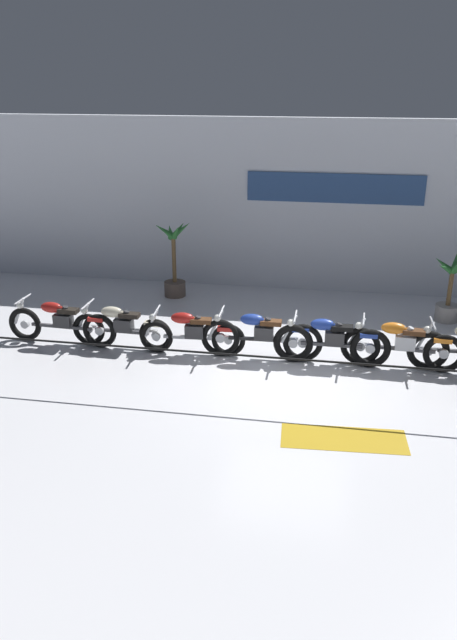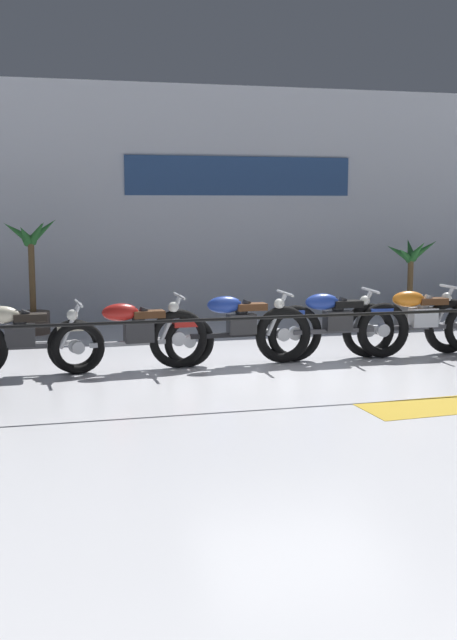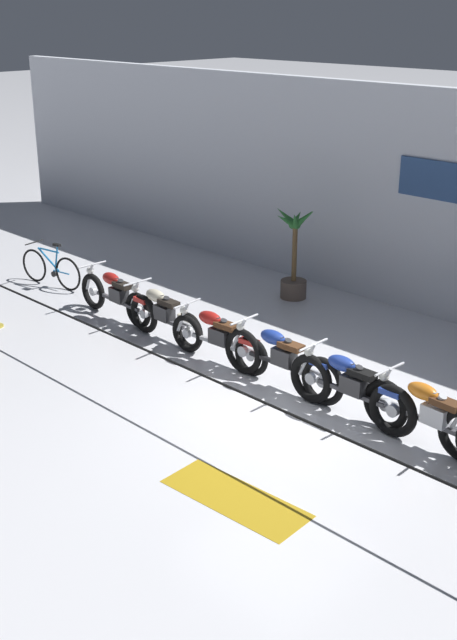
{
  "view_description": "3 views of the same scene",
  "coord_description": "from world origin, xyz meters",
  "px_view_note": "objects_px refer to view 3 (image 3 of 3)",
  "views": [
    {
      "loc": [
        0.67,
        -10.25,
        5.16
      ],
      "look_at": [
        -1.2,
        0.44,
        0.85
      ],
      "focal_mm": 35.0,
      "sensor_mm": 36.0,
      "label": 1
    },
    {
      "loc": [
        -3.28,
        -9.31,
        2.1
      ],
      "look_at": [
        -0.59,
        1.22,
        0.52
      ],
      "focal_mm": 45.0,
      "sensor_mm": 36.0,
      "label": 2
    },
    {
      "loc": [
        6.71,
        -7.81,
        5.53
      ],
      "look_at": [
        -1.49,
        0.42,
        0.96
      ],
      "focal_mm": 45.0,
      "sensor_mm": 36.0,
      "label": 3
    }
  ],
  "objects_px": {
    "motorcycle_orange_5": "(432,418)",
    "stanchion_far_left": "(155,362)",
    "potted_palm_right_of_row": "(294,259)",
    "motorcycle_red_2": "(218,337)",
    "motorcycle_blue_4": "(350,388)",
    "motorcycle_red_0": "(117,297)",
    "bicycle": "(51,269)",
    "floor_banner": "(235,498)",
    "motorcycle_blue_3": "(281,359)",
    "motorcycle_cream_1": "(162,314)"
  },
  "relations": [
    {
      "from": "motorcycle_red_0",
      "to": "potted_palm_right_of_row",
      "type": "height_order",
      "value": "potted_palm_right_of_row"
    },
    {
      "from": "motorcycle_blue_3",
      "to": "motorcycle_orange_5",
      "type": "bearing_deg",
      "value": 0.43
    },
    {
      "from": "motorcycle_red_0",
      "to": "motorcycle_red_2",
      "type": "xyz_separation_m",
      "value": [
        2.72,
        -0.03,
        -0.01
      ]
    },
    {
      "from": "motorcycle_red_0",
      "to": "motorcycle_blue_4",
      "type": "bearing_deg",
      "value": -0.38
    },
    {
      "from": "motorcycle_red_2",
      "to": "bicycle",
      "type": "height_order",
      "value": "bicycle"
    },
    {
      "from": "motorcycle_red_2",
      "to": "stanchion_far_left",
      "type": "height_order",
      "value": "stanchion_far_left"
    },
    {
      "from": "stanchion_far_left",
      "to": "motorcycle_cream_1",
      "type": "bearing_deg",
      "value": 137.15
    },
    {
      "from": "motorcycle_red_0",
      "to": "stanchion_far_left",
      "type": "height_order",
      "value": "stanchion_far_left"
    },
    {
      "from": "motorcycle_red_0",
      "to": "motorcycle_orange_5",
      "type": "distance_m",
      "value": 6.7
    },
    {
      "from": "motorcycle_red_2",
      "to": "motorcycle_cream_1",
      "type": "bearing_deg",
      "value": 178.1
    },
    {
      "from": "motorcycle_red_0",
      "to": "motorcycle_red_2",
      "type": "relative_size",
      "value": 1.13
    },
    {
      "from": "motorcycle_blue_3",
      "to": "bicycle",
      "type": "bearing_deg",
      "value": 177.97
    },
    {
      "from": "motorcycle_red_2",
      "to": "stanchion_far_left",
      "type": "xyz_separation_m",
      "value": [
        0.52,
        -1.78,
        0.3
      ]
    },
    {
      "from": "motorcycle_red_2",
      "to": "bicycle",
      "type": "distance_m",
      "value": 5.28
    },
    {
      "from": "motorcycle_cream_1",
      "to": "motorcycle_blue_4",
      "type": "height_order",
      "value": "motorcycle_blue_4"
    },
    {
      "from": "motorcycle_orange_5",
      "to": "bicycle",
      "type": "height_order",
      "value": "bicycle"
    },
    {
      "from": "potted_palm_right_of_row",
      "to": "motorcycle_red_2",
      "type": "bearing_deg",
      "value": -70.12
    },
    {
      "from": "motorcycle_blue_3",
      "to": "potted_palm_right_of_row",
      "type": "xyz_separation_m",
      "value": [
        -2.55,
        3.28,
        0.34
      ]
    },
    {
      "from": "motorcycle_orange_5",
      "to": "floor_banner",
      "type": "bearing_deg",
      "value": -111.03
    },
    {
      "from": "motorcycle_blue_4",
      "to": "floor_banner",
      "type": "bearing_deg",
      "value": -84.1
    },
    {
      "from": "motorcycle_blue_3",
      "to": "motorcycle_blue_4",
      "type": "height_order",
      "value": "same"
    },
    {
      "from": "motorcycle_cream_1",
      "to": "bicycle",
      "type": "height_order",
      "value": "bicycle"
    },
    {
      "from": "potted_palm_right_of_row",
      "to": "stanchion_far_left",
      "type": "height_order",
      "value": "potted_palm_right_of_row"
    },
    {
      "from": "motorcycle_cream_1",
      "to": "bicycle",
      "type": "relative_size",
      "value": 1.22
    },
    {
      "from": "motorcycle_red_0",
      "to": "motorcycle_blue_4",
      "type": "distance_m",
      "value": 5.41
    },
    {
      "from": "motorcycle_blue_3",
      "to": "potted_palm_right_of_row",
      "type": "height_order",
      "value": "potted_palm_right_of_row"
    },
    {
      "from": "motorcycle_red_0",
      "to": "potted_palm_right_of_row",
      "type": "distance_m",
      "value": 3.63
    },
    {
      "from": "motorcycle_red_0",
      "to": "motorcycle_red_2",
      "type": "height_order",
      "value": "motorcycle_red_0"
    },
    {
      "from": "motorcycle_cream_1",
      "to": "bicycle",
      "type": "bearing_deg",
      "value": 176.79
    },
    {
      "from": "motorcycle_orange_5",
      "to": "stanchion_far_left",
      "type": "bearing_deg",
      "value": -152.18
    },
    {
      "from": "bicycle",
      "to": "stanchion_far_left",
      "type": "bearing_deg",
      "value": -19.4
    },
    {
      "from": "motorcycle_red_0",
      "to": "motorcycle_blue_4",
      "type": "relative_size",
      "value": 1.07
    },
    {
      "from": "motorcycle_red_0",
      "to": "motorcycle_red_2",
      "type": "bearing_deg",
      "value": -0.71
    },
    {
      "from": "motorcycle_red_2",
      "to": "stanchion_far_left",
      "type": "bearing_deg",
      "value": -73.72
    },
    {
      "from": "motorcycle_red_2",
      "to": "motorcycle_blue_4",
      "type": "relative_size",
      "value": 0.95
    },
    {
      "from": "motorcycle_red_0",
      "to": "motorcycle_orange_5",
      "type": "bearing_deg",
      "value": 0.11
    },
    {
      "from": "motorcycle_cream_1",
      "to": "floor_banner",
      "type": "relative_size",
      "value": 1.1
    },
    {
      "from": "motorcycle_blue_3",
      "to": "bicycle",
      "type": "height_order",
      "value": "bicycle"
    },
    {
      "from": "motorcycle_red_0",
      "to": "floor_banner",
      "type": "bearing_deg",
      "value": -24.93
    },
    {
      "from": "motorcycle_orange_5",
      "to": "potted_palm_right_of_row",
      "type": "distance_m",
      "value": 6.13
    },
    {
      "from": "motorcycle_orange_5",
      "to": "stanchion_far_left",
      "type": "distance_m",
      "value": 3.92
    },
    {
      "from": "motorcycle_red_0",
      "to": "floor_banner",
      "type": "xyz_separation_m",
      "value": [
        5.68,
        -2.64,
        -0.46
      ]
    },
    {
      "from": "motorcycle_blue_4",
      "to": "motorcycle_orange_5",
      "type": "relative_size",
      "value": 0.97
    },
    {
      "from": "motorcycle_cream_1",
      "to": "motorcycle_blue_3",
      "type": "height_order",
      "value": "motorcycle_blue_3"
    },
    {
      "from": "motorcycle_blue_4",
      "to": "potted_palm_right_of_row",
      "type": "relative_size",
      "value": 1.15
    },
    {
      "from": "motorcycle_blue_3",
      "to": "potted_palm_right_of_row",
      "type": "bearing_deg",
      "value": 127.88
    },
    {
      "from": "bicycle",
      "to": "floor_banner",
      "type": "distance_m",
      "value": 8.73
    },
    {
      "from": "motorcycle_cream_1",
      "to": "potted_palm_right_of_row",
      "type": "bearing_deg",
      "value": 85.55
    },
    {
      "from": "potted_palm_right_of_row",
      "to": "motorcycle_blue_4",
      "type": "bearing_deg",
      "value": -40.41
    },
    {
      "from": "bicycle",
      "to": "floor_banner",
      "type": "relative_size",
      "value": 0.91
    }
  ]
}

